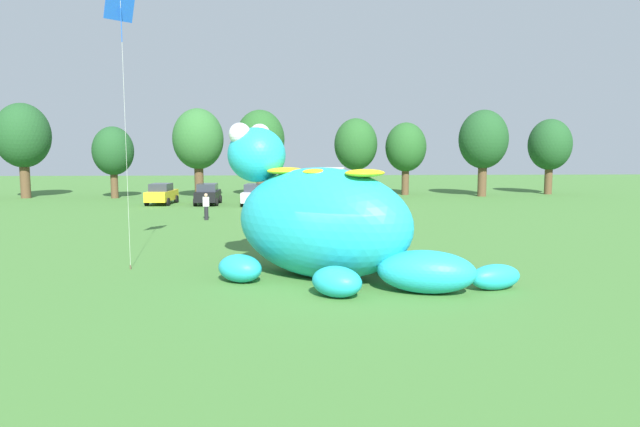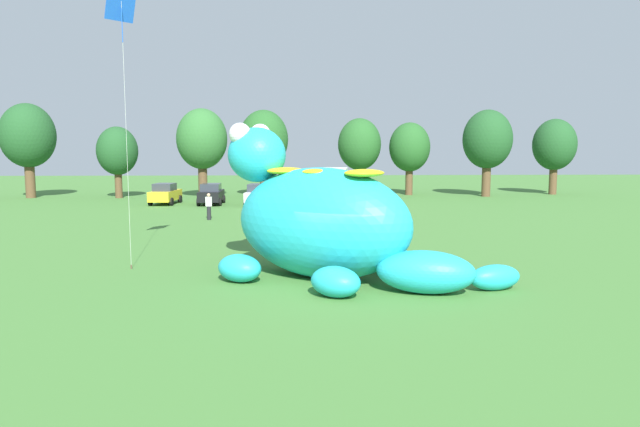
{
  "view_description": "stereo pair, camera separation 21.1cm",
  "coord_description": "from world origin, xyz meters",
  "px_view_note": "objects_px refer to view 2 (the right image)",
  "views": [
    {
      "loc": [
        -1.4,
        -18.69,
        4.53
      ],
      "look_at": [
        -0.29,
        2.19,
        2.16
      ],
      "focal_mm": 32.1,
      "sensor_mm": 36.0,
      "label": 1
    },
    {
      "loc": [
        -1.19,
        -18.7,
        4.53
      ],
      "look_at": [
        -0.29,
        2.19,
        2.16
      ],
      "focal_mm": 32.1,
      "sensor_mm": 36.0,
      "label": 2
    }
  ],
  "objects_px": {
    "car_white": "(259,194)",
    "tethered_flying_kite": "(121,5)",
    "car_black": "(211,194)",
    "box_truck": "(334,184)",
    "spectator_near_inflatable": "(209,207)",
    "car_yellow": "(165,194)",
    "spectator_mid_field": "(280,238)",
    "giant_inflatable_creature": "(322,221)"
  },
  "relations": [
    {
      "from": "box_truck",
      "to": "spectator_near_inflatable",
      "type": "bearing_deg",
      "value": -128.61
    },
    {
      "from": "box_truck",
      "to": "car_yellow",
      "type": "bearing_deg",
      "value": -178.51
    },
    {
      "from": "giant_inflatable_creature",
      "to": "car_yellow",
      "type": "distance_m",
      "value": 29.84
    },
    {
      "from": "tethered_flying_kite",
      "to": "car_black",
      "type": "bearing_deg",
      "value": 91.47
    },
    {
      "from": "car_black",
      "to": "box_truck",
      "type": "relative_size",
      "value": 0.62
    },
    {
      "from": "box_truck",
      "to": "car_white",
      "type": "bearing_deg",
      "value": -166.85
    },
    {
      "from": "car_yellow",
      "to": "car_black",
      "type": "height_order",
      "value": "same"
    },
    {
      "from": "spectator_near_inflatable",
      "to": "tethered_flying_kite",
      "type": "relative_size",
      "value": 0.16
    },
    {
      "from": "car_yellow",
      "to": "tethered_flying_kite",
      "type": "bearing_deg",
      "value": -80.15
    },
    {
      "from": "giant_inflatable_creature",
      "to": "spectator_near_inflatable",
      "type": "bearing_deg",
      "value": 111.12
    },
    {
      "from": "car_black",
      "to": "tethered_flying_kite",
      "type": "bearing_deg",
      "value": -88.53
    },
    {
      "from": "car_yellow",
      "to": "spectator_near_inflatable",
      "type": "distance_m",
      "value": 11.86
    },
    {
      "from": "car_white",
      "to": "tethered_flying_kite",
      "type": "relative_size",
      "value": 0.4
    },
    {
      "from": "car_black",
      "to": "car_yellow",
      "type": "bearing_deg",
      "value": 173.8
    },
    {
      "from": "car_black",
      "to": "spectator_mid_field",
      "type": "xyz_separation_m",
      "value": [
        6.26,
        -23.39,
        -0.01
      ]
    },
    {
      "from": "car_white",
      "to": "box_truck",
      "type": "height_order",
      "value": "box_truck"
    },
    {
      "from": "car_black",
      "to": "spectator_mid_field",
      "type": "height_order",
      "value": "car_black"
    },
    {
      "from": "car_yellow",
      "to": "box_truck",
      "type": "xyz_separation_m",
      "value": [
        13.98,
        0.36,
        0.74
      ]
    },
    {
      "from": "car_white",
      "to": "spectator_mid_field",
      "type": "height_order",
      "value": "car_white"
    },
    {
      "from": "spectator_mid_field",
      "to": "box_truck",
      "type": "bearing_deg",
      "value": 80.83
    },
    {
      "from": "giant_inflatable_creature",
      "to": "car_yellow",
      "type": "bearing_deg",
      "value": 112.98
    },
    {
      "from": "giant_inflatable_creature",
      "to": "spectator_near_inflatable",
      "type": "distance_m",
      "value": 18.01
    },
    {
      "from": "car_black",
      "to": "tethered_flying_kite",
      "type": "relative_size",
      "value": 0.39
    },
    {
      "from": "car_white",
      "to": "giant_inflatable_creature",
      "type": "bearing_deg",
      "value": -81.54
    },
    {
      "from": "car_yellow",
      "to": "car_white",
      "type": "height_order",
      "value": "same"
    },
    {
      "from": "spectator_near_inflatable",
      "to": "car_yellow",
      "type": "bearing_deg",
      "value": 115.8
    },
    {
      "from": "car_black",
      "to": "box_truck",
      "type": "xyz_separation_m",
      "value": [
        10.16,
        0.78,
        0.74
      ]
    },
    {
      "from": "box_truck",
      "to": "tethered_flying_kite",
      "type": "xyz_separation_m",
      "value": [
        -9.51,
        -26.09,
        8.09
      ]
    },
    {
      "from": "car_yellow",
      "to": "box_truck",
      "type": "height_order",
      "value": "box_truck"
    },
    {
      "from": "spectator_mid_field",
      "to": "tethered_flying_kite",
      "type": "xyz_separation_m",
      "value": [
        -5.61,
        -1.92,
        8.84
      ]
    },
    {
      "from": "giant_inflatable_creature",
      "to": "box_truck",
      "type": "height_order",
      "value": "giant_inflatable_creature"
    },
    {
      "from": "spectator_mid_field",
      "to": "car_black",
      "type": "bearing_deg",
      "value": 104.99
    },
    {
      "from": "spectator_near_inflatable",
      "to": "spectator_mid_field",
      "type": "distance_m",
      "value": 14.02
    },
    {
      "from": "car_white",
      "to": "car_yellow",
      "type": "bearing_deg",
      "value": 171.9
    },
    {
      "from": "car_yellow",
      "to": "giant_inflatable_creature",
      "type": "bearing_deg",
      "value": -67.02
    },
    {
      "from": "spectator_near_inflatable",
      "to": "spectator_mid_field",
      "type": "xyz_separation_m",
      "value": [
        4.92,
        -13.12,
        0.0
      ]
    },
    {
      "from": "car_black",
      "to": "tethered_flying_kite",
      "type": "height_order",
      "value": "tethered_flying_kite"
    },
    {
      "from": "car_black",
      "to": "tethered_flying_kite",
      "type": "distance_m",
      "value": 26.82
    },
    {
      "from": "car_yellow",
      "to": "box_truck",
      "type": "bearing_deg",
      "value": 1.49
    },
    {
      "from": "giant_inflatable_creature",
      "to": "tethered_flying_kite",
      "type": "xyz_separation_m",
      "value": [
        -7.17,
        1.72,
        7.68
      ]
    },
    {
      "from": "car_yellow",
      "to": "spectator_mid_field",
      "type": "xyz_separation_m",
      "value": [
        10.08,
        -23.81,
        -0.01
      ]
    },
    {
      "from": "giant_inflatable_creature",
      "to": "spectator_near_inflatable",
      "type": "xyz_separation_m",
      "value": [
        -6.48,
        16.77,
        -1.16
      ]
    }
  ]
}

